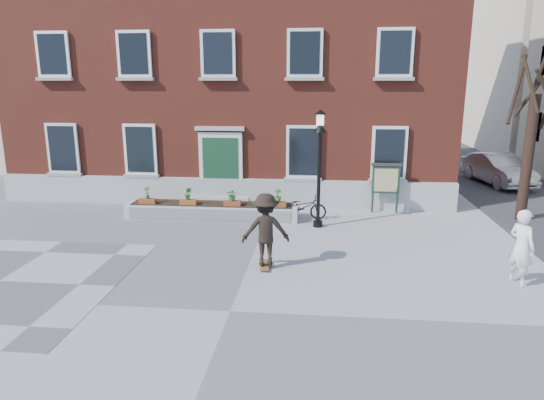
# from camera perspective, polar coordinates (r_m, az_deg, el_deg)

# --- Properties ---
(ground) EXTENTS (100.00, 100.00, 0.00)m
(ground) POSITION_cam_1_polar(r_m,az_deg,el_deg) (10.75, -4.93, -12.91)
(ground) COLOR gray
(ground) RESTS_ON ground
(distant_building) EXTENTS (10.00, 12.00, 13.00)m
(distant_building) POSITION_cam_1_polar(r_m,az_deg,el_deg) (35.53, -29.29, 14.89)
(distant_building) COLOR beige
(distant_building) RESTS_ON ground
(bicycle) EXTENTS (1.70, 0.63, 0.89)m
(bicycle) POSITION_cam_1_polar(r_m,az_deg,el_deg) (17.33, 3.62, -0.81)
(bicycle) COLOR black
(bicycle) RESTS_ON ground
(parked_car) EXTENTS (2.40, 4.63, 1.45)m
(parked_car) POSITION_cam_1_polar(r_m,az_deg,el_deg) (25.48, 25.04, 3.31)
(parked_car) COLOR #B8BABD
(parked_car) RESTS_ON ground
(bystander) EXTENTS (0.73, 0.82, 1.88)m
(bystander) POSITION_cam_1_polar(r_m,az_deg,el_deg) (13.13, 27.28, -4.97)
(bystander) COLOR white
(bystander) RESTS_ON ground
(brick_building) EXTENTS (18.40, 10.85, 12.60)m
(brick_building) POSITION_cam_1_polar(r_m,az_deg,el_deg) (23.75, -3.75, 17.41)
(brick_building) COLOR maroon
(brick_building) RESTS_ON ground
(planter_assembly) EXTENTS (6.20, 1.12, 1.15)m
(planter_assembly) POSITION_cam_1_polar(r_m,az_deg,el_deg) (17.62, -7.03, -1.10)
(planter_assembly) COLOR beige
(planter_assembly) RESTS_ON ground
(bare_tree) EXTENTS (1.83, 1.83, 6.16)m
(bare_tree) POSITION_cam_1_polar(r_m,az_deg,el_deg) (18.94, 28.08, 6.08)
(bare_tree) COLOR black
(bare_tree) RESTS_ON ground
(lamp_post) EXTENTS (0.40, 0.40, 3.93)m
(lamp_post) POSITION_cam_1_polar(r_m,az_deg,el_deg) (16.02, 5.60, 5.59)
(lamp_post) COLOR black
(lamp_post) RESTS_ON ground
(notice_board) EXTENTS (1.10, 0.16, 1.87)m
(notice_board) POSITION_cam_1_polar(r_m,az_deg,el_deg) (18.44, 13.25, 2.35)
(notice_board) COLOR black
(notice_board) RESTS_ON ground
(skateboarder) EXTENTS (1.36, 0.92, 2.02)m
(skateboarder) POSITION_cam_1_polar(r_m,az_deg,el_deg) (12.67, -0.76, -3.53)
(skateboarder) COLOR brown
(skateboarder) RESTS_ON ground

